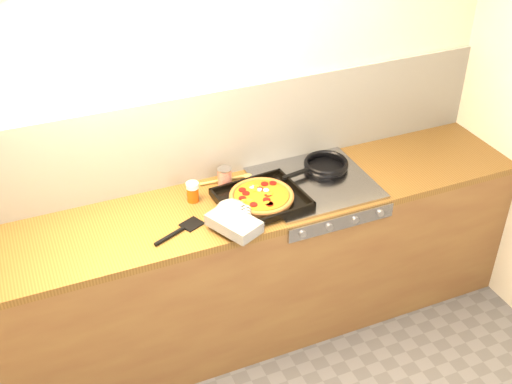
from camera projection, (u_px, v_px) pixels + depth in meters
name	position (u px, v px, depth m)	size (l,w,h in m)	color
room_shell	(216.00, 135.00, 3.39)	(3.20, 3.20, 3.20)	white
counter_run	(238.00, 269.00, 3.56)	(3.20, 0.62, 0.90)	brown
stovetop	(314.00, 183.00, 3.45)	(0.60, 0.56, 0.02)	#A0A1A5
pizza_on_tray	(253.00, 203.00, 3.22)	(0.57, 0.53, 0.07)	black
frying_pan	(325.00, 165.00, 3.54)	(0.43, 0.28, 0.04)	black
tomato_can	(225.00, 177.00, 3.41)	(0.08, 0.08, 0.11)	#A01C0C
juice_glass	(193.00, 192.00, 3.29)	(0.08, 0.08, 0.11)	#C4450B
wooden_spoon	(232.00, 179.00, 3.48)	(0.30, 0.05, 0.02)	#AB8C48
black_spatula	(179.00, 231.00, 3.09)	(0.28, 0.16, 0.02)	black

